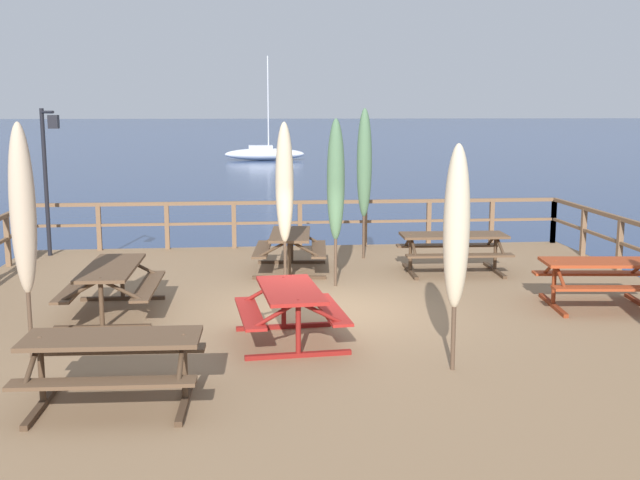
{
  "coord_description": "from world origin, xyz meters",
  "views": [
    {
      "loc": [
        -1.22,
        -11.91,
        3.83
      ],
      "look_at": [
        0.0,
        0.9,
        1.65
      ],
      "focal_mm": 43.42,
      "sensor_mm": 36.0,
      "label": 1
    }
  ],
  "objects_px": {
    "picnic_table_back_right": "(290,303)",
    "picnic_table_mid_left": "(112,279)",
    "picnic_table_mid_right": "(113,355)",
    "patio_umbrella_tall_front": "(23,210)",
    "picnic_table_front_right": "(290,243)",
    "patio_umbrella_tall_back_left": "(336,181)",
    "picnic_table_mid_centre": "(453,244)",
    "lamp_post_hooked": "(48,160)",
    "patio_umbrella_tall_mid_left": "(364,164)",
    "patio_umbrella_short_back": "(456,228)",
    "picnic_table_front_left": "(600,273)",
    "patio_umbrella_short_mid": "(285,184)",
    "sailboat_distant": "(264,153)"
  },
  "relations": [
    {
      "from": "picnic_table_mid_centre",
      "to": "patio_umbrella_short_mid",
      "type": "bearing_deg",
      "value": -162.62
    },
    {
      "from": "picnic_table_back_right",
      "to": "patio_umbrella_tall_front",
      "type": "relative_size",
      "value": 0.61
    },
    {
      "from": "patio_umbrella_tall_back_left",
      "to": "lamp_post_hooked",
      "type": "xyz_separation_m",
      "value": [
        -5.8,
        3.38,
        0.19
      ]
    },
    {
      "from": "picnic_table_back_right",
      "to": "lamp_post_hooked",
      "type": "distance_m",
      "value": 8.42
    },
    {
      "from": "picnic_table_mid_left",
      "to": "lamp_post_hooked",
      "type": "height_order",
      "value": "lamp_post_hooked"
    },
    {
      "from": "picnic_table_mid_left",
      "to": "patio_umbrella_tall_front",
      "type": "height_order",
      "value": "patio_umbrella_tall_front"
    },
    {
      "from": "picnic_table_back_right",
      "to": "patio_umbrella_tall_front",
      "type": "distance_m",
      "value": 3.67
    },
    {
      "from": "picnic_table_front_right",
      "to": "picnic_table_mid_centre",
      "type": "xyz_separation_m",
      "value": [
        3.18,
        -0.43,
        0.01
      ]
    },
    {
      "from": "picnic_table_front_right",
      "to": "picnic_table_front_left",
      "type": "bearing_deg",
      "value": -34.39
    },
    {
      "from": "picnic_table_mid_right",
      "to": "patio_umbrella_tall_back_left",
      "type": "bearing_deg",
      "value": 60.72
    },
    {
      "from": "patio_umbrella_tall_front",
      "to": "picnic_table_mid_left",
      "type": "bearing_deg",
      "value": 72.2
    },
    {
      "from": "patio_umbrella_short_back",
      "to": "patio_umbrella_tall_front",
      "type": "distance_m",
      "value": 5.4
    },
    {
      "from": "picnic_table_back_right",
      "to": "picnic_table_mid_left",
      "type": "distance_m",
      "value": 3.23
    },
    {
      "from": "patio_umbrella_tall_mid_left",
      "to": "patio_umbrella_short_back",
      "type": "distance_m",
      "value": 7.27
    },
    {
      "from": "picnic_table_mid_right",
      "to": "patio_umbrella_short_back",
      "type": "xyz_separation_m",
      "value": [
        3.98,
        0.76,
        1.21
      ]
    },
    {
      "from": "picnic_table_mid_centre",
      "to": "picnic_table_mid_left",
      "type": "bearing_deg",
      "value": -157.37
    },
    {
      "from": "picnic_table_front_left",
      "to": "patio_umbrella_tall_back_left",
      "type": "relative_size",
      "value": 0.65
    },
    {
      "from": "picnic_table_mid_right",
      "to": "patio_umbrella_tall_mid_left",
      "type": "xyz_separation_m",
      "value": [
        3.96,
        8.03,
        1.48
      ]
    },
    {
      "from": "picnic_table_mid_left",
      "to": "patio_umbrella_short_mid",
      "type": "relative_size",
      "value": 0.72
    },
    {
      "from": "picnic_table_mid_centre",
      "to": "patio_umbrella_short_back",
      "type": "distance_m",
      "value": 5.99
    },
    {
      "from": "picnic_table_mid_right",
      "to": "patio_umbrella_tall_front",
      "type": "relative_size",
      "value": 0.64
    },
    {
      "from": "patio_umbrella_short_mid",
      "to": "patio_umbrella_tall_front",
      "type": "bearing_deg",
      "value": -133.63
    },
    {
      "from": "picnic_table_mid_left",
      "to": "patio_umbrella_tall_mid_left",
      "type": "xyz_separation_m",
      "value": [
        4.61,
        4.17,
        1.47
      ]
    },
    {
      "from": "picnic_table_back_right",
      "to": "patio_umbrella_short_back",
      "type": "height_order",
      "value": "patio_umbrella_short_back"
    },
    {
      "from": "picnic_table_mid_right",
      "to": "picnic_table_mid_left",
      "type": "relative_size",
      "value": 0.91
    },
    {
      "from": "picnic_table_back_right",
      "to": "picnic_table_mid_left",
      "type": "bearing_deg",
      "value": 146.75
    },
    {
      "from": "picnic_table_front_left",
      "to": "picnic_table_front_right",
      "type": "distance_m",
      "value": 5.86
    },
    {
      "from": "patio_umbrella_short_mid",
      "to": "patio_umbrella_tall_front",
      "type": "height_order",
      "value": "patio_umbrella_tall_front"
    },
    {
      "from": "patio_umbrella_tall_front",
      "to": "patio_umbrella_tall_back_left",
      "type": "bearing_deg",
      "value": 40.34
    },
    {
      "from": "picnic_table_back_right",
      "to": "picnic_table_mid_centre",
      "type": "relative_size",
      "value": 0.88
    },
    {
      "from": "picnic_table_front_left",
      "to": "patio_umbrella_short_back",
      "type": "height_order",
      "value": "patio_umbrella_short_back"
    },
    {
      "from": "picnic_table_front_right",
      "to": "patio_umbrella_tall_front",
      "type": "distance_m",
      "value": 6.44
    },
    {
      "from": "lamp_post_hooked",
      "to": "picnic_table_mid_centre",
      "type": "bearing_deg",
      "value": -16.33
    },
    {
      "from": "lamp_post_hooked",
      "to": "sailboat_distant",
      "type": "distance_m",
      "value": 42.21
    },
    {
      "from": "patio_umbrella_short_mid",
      "to": "picnic_table_mid_left",
      "type": "bearing_deg",
      "value": -151.53
    },
    {
      "from": "picnic_table_front_right",
      "to": "patio_umbrella_tall_mid_left",
      "type": "height_order",
      "value": "patio_umbrella_tall_mid_left"
    },
    {
      "from": "patio_umbrella_tall_back_left",
      "to": "picnic_table_mid_right",
      "type": "bearing_deg",
      "value": -119.28
    },
    {
      "from": "picnic_table_back_right",
      "to": "patio_umbrella_tall_back_left",
      "type": "distance_m",
      "value": 3.77
    },
    {
      "from": "picnic_table_mid_centre",
      "to": "lamp_post_hooked",
      "type": "distance_m",
      "value": 8.73
    },
    {
      "from": "picnic_table_back_right",
      "to": "patio_umbrella_tall_back_left",
      "type": "height_order",
      "value": "patio_umbrella_tall_back_left"
    },
    {
      "from": "picnic_table_mid_centre",
      "to": "patio_umbrella_short_mid",
      "type": "relative_size",
      "value": 0.71
    },
    {
      "from": "picnic_table_mid_left",
      "to": "lamp_post_hooked",
      "type": "bearing_deg",
      "value": 112.82
    },
    {
      "from": "patio_umbrella_tall_back_left",
      "to": "lamp_post_hooked",
      "type": "bearing_deg",
      "value": 149.79
    },
    {
      "from": "patio_umbrella_tall_front",
      "to": "patio_umbrella_short_mid",
      "type": "bearing_deg",
      "value": 46.37
    },
    {
      "from": "picnic_table_front_left",
      "to": "patio_umbrella_short_back",
      "type": "distance_m",
      "value": 4.39
    },
    {
      "from": "picnic_table_front_right",
      "to": "picnic_table_mid_left",
      "type": "distance_m",
      "value": 4.21
    },
    {
      "from": "picnic_table_front_right",
      "to": "patio_umbrella_tall_back_left",
      "type": "distance_m",
      "value": 2.09
    },
    {
      "from": "picnic_table_front_left",
      "to": "picnic_table_front_right",
      "type": "height_order",
      "value": "same"
    },
    {
      "from": "picnic_table_mid_centre",
      "to": "patio_umbrella_tall_mid_left",
      "type": "height_order",
      "value": "patio_umbrella_tall_mid_left"
    },
    {
      "from": "picnic_table_back_right",
      "to": "picnic_table_mid_right",
      "type": "bearing_deg",
      "value": -134.46
    }
  ]
}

